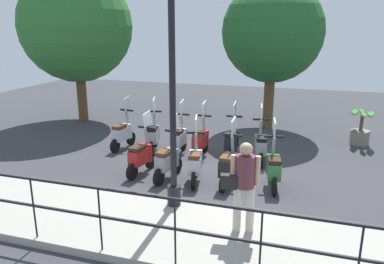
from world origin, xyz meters
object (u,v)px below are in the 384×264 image
(lamp_post_near, at_px, (173,105))
(potted_palm, at_px, (361,131))
(tree_distant, at_px, (273,32))
(scooter_far_1, at_px, (232,141))
(scooter_far_2, at_px, (201,140))
(scooter_near_2, at_px, (195,163))
(scooter_near_1, at_px, (229,165))
(scooter_near_3, at_px, (168,160))
(scooter_far_4, at_px, (153,135))
(scooter_near_4, at_px, (141,156))
(scooter_near_0, at_px, (273,168))
(scooter_far_5, at_px, (123,133))
(tree_large, at_px, (76,26))
(scooter_far_3, at_px, (179,139))
(pedestrian_with_bag, at_px, (244,181))
(scooter_far_0, at_px, (261,145))

(lamp_post_near, height_order, potted_palm, lamp_post_near)
(tree_distant, bearing_deg, scooter_far_1, 170.76)
(scooter_far_2, bearing_deg, scooter_near_2, -166.32)
(lamp_post_near, relative_size, scooter_near_1, 2.94)
(scooter_near_1, distance_m, scooter_near_3, 1.46)
(scooter_far_1, height_order, scooter_far_4, same)
(scooter_near_1, relative_size, scooter_near_4, 1.00)
(tree_distant, height_order, scooter_near_0, tree_distant)
(scooter_far_1, bearing_deg, scooter_near_2, 165.41)
(lamp_post_near, relative_size, scooter_far_5, 2.94)
(potted_palm, distance_m, scooter_near_4, 6.90)
(potted_palm, distance_m, scooter_far_4, 6.37)
(tree_large, relative_size, scooter_far_3, 3.64)
(pedestrian_with_bag, bearing_deg, tree_large, 39.99)
(pedestrian_with_bag, xyz_separation_m, scooter_near_1, (2.16, 0.69, -0.60))
(scooter_far_2, relative_size, scooter_far_4, 1.00)
(scooter_far_4, xyz_separation_m, scooter_far_5, (-0.09, 0.95, 0.00))
(pedestrian_with_bag, distance_m, scooter_near_2, 2.64)
(scooter_far_2, relative_size, scooter_far_5, 1.00)
(scooter_near_0, bearing_deg, scooter_far_4, 55.63)
(scooter_near_0, distance_m, scooter_near_3, 2.46)
(lamp_post_near, bearing_deg, scooter_far_3, 17.65)
(potted_palm, height_order, scooter_near_0, scooter_near_0)
(scooter_near_1, bearing_deg, scooter_near_0, -76.15)
(scooter_near_0, relative_size, scooter_near_1, 1.00)
(scooter_near_4, xyz_separation_m, scooter_far_5, (1.67, 1.37, 0.00))
(potted_palm, height_order, scooter_far_1, scooter_far_1)
(scooter_near_4, bearing_deg, scooter_far_1, -37.49)
(scooter_far_0, bearing_deg, scooter_near_1, 152.62)
(potted_palm, bearing_deg, scooter_near_1, 142.61)
(scooter_far_0, distance_m, scooter_far_4, 3.13)
(potted_palm, bearing_deg, scooter_far_0, 132.69)
(scooter_far_0, bearing_deg, scooter_far_5, 79.34)
(pedestrian_with_bag, bearing_deg, scooter_near_2, 26.72)
(tree_distant, height_order, scooter_far_4, tree_distant)
(scooter_near_0, xyz_separation_m, scooter_near_3, (-0.26, 2.44, 0.00))
(pedestrian_with_bag, relative_size, scooter_near_1, 1.03)
(lamp_post_near, xyz_separation_m, scooter_far_1, (3.43, -0.45, -1.68))
(scooter_near_0, distance_m, scooter_far_4, 3.96)
(scooter_far_0, height_order, scooter_far_5, same)
(scooter_near_1, bearing_deg, tree_large, 61.40)
(scooter_far_0, distance_m, scooter_far_1, 0.82)
(lamp_post_near, distance_m, pedestrian_with_bag, 1.90)
(scooter_near_1, relative_size, scooter_far_4, 1.00)
(tree_large, height_order, tree_distant, tree_large)
(potted_palm, relative_size, scooter_far_2, 0.69)
(scooter_far_4, bearing_deg, scooter_far_0, -104.97)
(tree_distant, relative_size, scooter_far_5, 3.31)
(lamp_post_near, bearing_deg, scooter_far_1, -7.56)
(lamp_post_near, height_order, tree_large, tree_large)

